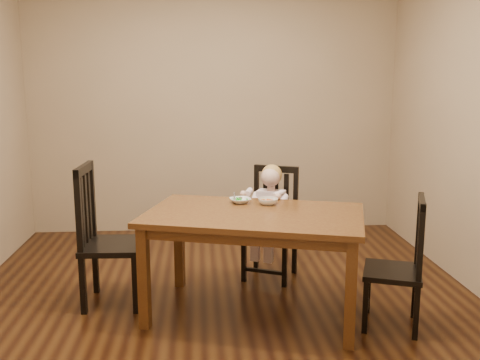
{
  "coord_description": "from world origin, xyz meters",
  "views": [
    {
      "loc": [
        -0.17,
        -3.88,
        1.69
      ],
      "look_at": [
        0.15,
        0.25,
        0.9
      ],
      "focal_mm": 40.0,
      "sensor_mm": 36.0,
      "label": 1
    }
  ],
  "objects": [
    {
      "name": "chair_left",
      "position": [
        -0.88,
        0.03,
        0.51
      ],
      "size": [
        0.46,
        0.48,
        1.07
      ],
      "rotation": [
        0.0,
        0.0,
        -1.61
      ],
      "color": "black",
      "rests_on": "room"
    },
    {
      "name": "dining_table",
      "position": [
        0.21,
        -0.24,
        0.67
      ],
      "size": [
        1.71,
        1.29,
        0.76
      ],
      "rotation": [
        0.0,
        0.0,
        -0.28
      ],
      "color": "#492211",
      "rests_on": "room"
    },
    {
      "name": "chair_right",
      "position": [
        1.18,
        -0.53,
        0.44
      ],
      "size": [
        0.49,
        0.5,
        0.92
      ],
      "rotation": [
        0.0,
        0.0,
        1.21
      ],
      "color": "black",
      "rests_on": "room"
    },
    {
      "name": "room",
      "position": [
        0.0,
        0.0,
        1.35
      ],
      "size": [
        4.01,
        4.01,
        2.71
      ],
      "color": "#3E220D",
      "rests_on": "ground"
    },
    {
      "name": "toddler",
      "position": [
        0.42,
        0.46,
        0.59
      ],
      "size": [
        0.43,
        0.47,
        0.52
      ],
      "primitive_type": null,
      "rotation": [
        0.0,
        0.0,
        2.72
      ],
      "color": "silver",
      "rests_on": "chair_child"
    },
    {
      "name": "chair_child",
      "position": [
        0.44,
        0.5,
        0.45
      ],
      "size": [
        0.53,
        0.52,
        0.95
      ],
      "rotation": [
        0.0,
        0.0,
        2.72
      ],
      "color": "black",
      "rests_on": "room"
    },
    {
      "name": "bowl_veg",
      "position": [
        0.34,
        -0.01,
        0.78
      ],
      "size": [
        0.17,
        0.17,
        0.05
      ],
      "primitive_type": "imported",
      "rotation": [
        0.0,
        0.0,
        -0.15
      ],
      "color": "silver",
      "rests_on": "dining_table"
    },
    {
      "name": "fork",
      "position": [
        0.09,
        0.04,
        0.8
      ],
      "size": [
        0.02,
        0.11,
        0.04
      ],
      "rotation": [
        0.0,
        0.0,
        -0.01
      ],
      "color": "silver",
      "rests_on": "bowl_peas"
    },
    {
      "name": "bowl_peas",
      "position": [
        0.14,
        0.05,
        0.78
      ],
      "size": [
        0.19,
        0.19,
        0.04
      ],
      "primitive_type": "imported",
      "rotation": [
        0.0,
        0.0,
        0.27
      ],
      "color": "silver",
      "rests_on": "dining_table"
    }
  ]
}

